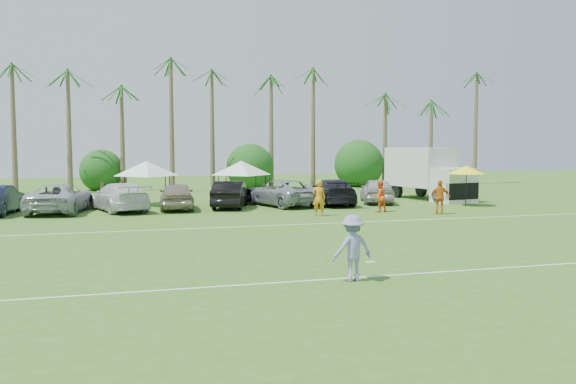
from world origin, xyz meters
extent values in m
plane|color=#37631D|center=(0.00, 0.00, 0.00)|extent=(120.00, 120.00, 0.00)
cube|color=white|center=(0.00, 2.00, 0.01)|extent=(80.00, 0.10, 0.01)
cube|color=white|center=(0.00, 14.00, 0.01)|extent=(80.00, 0.10, 0.01)
cone|color=brown|center=(-12.00, 38.00, 5.00)|extent=(0.44, 0.44, 10.00)
cone|color=brown|center=(-8.00, 38.00, 5.50)|extent=(0.44, 0.44, 11.00)
cone|color=brown|center=(-4.00, 38.00, 4.00)|extent=(0.44, 0.44, 8.00)
cone|color=brown|center=(0.00, 38.00, 4.50)|extent=(0.44, 0.44, 9.00)
cone|color=brown|center=(4.00, 38.00, 5.00)|extent=(0.44, 0.44, 10.00)
cone|color=brown|center=(8.00, 38.00, 5.50)|extent=(0.44, 0.44, 11.00)
cone|color=brown|center=(13.00, 38.00, 4.00)|extent=(0.44, 0.44, 8.00)
cone|color=brown|center=(18.00, 38.00, 4.50)|extent=(0.44, 0.44, 9.00)
cone|color=brown|center=(23.00, 38.00, 5.00)|extent=(0.44, 0.44, 10.00)
cone|color=brown|center=(27.00, 38.00, 5.50)|extent=(0.44, 0.44, 11.00)
cylinder|color=brown|center=(-6.00, 39.00, 0.70)|extent=(0.30, 0.30, 1.40)
sphere|color=#134715|center=(-6.00, 39.00, 1.80)|extent=(4.00, 4.00, 4.00)
cylinder|color=brown|center=(6.00, 39.00, 0.70)|extent=(0.30, 0.30, 1.40)
sphere|color=#134715|center=(6.00, 39.00, 1.80)|extent=(4.00, 4.00, 4.00)
cylinder|color=brown|center=(16.00, 39.00, 0.70)|extent=(0.30, 0.30, 1.40)
sphere|color=#134715|center=(16.00, 39.00, 1.80)|extent=(4.00, 4.00, 4.00)
imported|color=orange|center=(5.00, 17.15, 0.97)|extent=(0.82, 0.67, 1.94)
imported|color=orange|center=(8.93, 17.98, 0.89)|extent=(0.99, 0.84, 1.79)
imported|color=orange|center=(11.66, 16.01, 0.94)|extent=(1.19, 0.88, 1.88)
cube|color=silver|center=(15.38, 25.14, 2.21)|extent=(3.50, 5.34, 2.69)
cube|color=silver|center=(15.98, 21.74, 1.13)|extent=(2.77, 2.33, 2.26)
cube|color=black|center=(16.12, 20.95, 0.81)|extent=(2.49, 0.74, 1.08)
cube|color=#E5590C|center=(16.72, 25.37, 1.72)|extent=(0.32, 1.70, 0.97)
cylinder|color=black|center=(14.88, 21.77, 0.48)|extent=(0.48, 1.01, 0.97)
cylinder|color=black|center=(17.00, 22.14, 0.48)|extent=(0.48, 1.01, 0.97)
cylinder|color=black|center=(14.10, 26.22, 0.48)|extent=(0.48, 1.01, 0.97)
cylinder|color=black|center=(16.22, 26.59, 0.48)|extent=(0.48, 1.01, 0.97)
cylinder|color=black|center=(-4.70, 24.44, 0.93)|extent=(0.06, 0.06, 1.85)
cylinder|color=black|center=(-2.12, 24.44, 0.93)|extent=(0.06, 0.06, 1.85)
cylinder|color=black|center=(-4.70, 27.02, 0.93)|extent=(0.06, 0.06, 1.85)
cylinder|color=black|center=(-2.12, 27.02, 0.93)|extent=(0.06, 0.06, 1.85)
pyramid|color=silver|center=(-3.41, 25.73, 2.78)|extent=(4.00, 4.00, 0.93)
cylinder|color=black|center=(1.36, 24.30, 0.91)|extent=(0.06, 0.06, 1.83)
cylinder|color=black|center=(3.90, 24.30, 0.91)|extent=(0.06, 0.06, 1.83)
cylinder|color=black|center=(1.36, 26.84, 0.91)|extent=(0.06, 0.06, 1.83)
cylinder|color=black|center=(3.90, 26.84, 0.91)|extent=(0.06, 0.06, 1.83)
pyramid|color=silver|center=(2.63, 25.57, 2.74)|extent=(3.94, 3.94, 0.91)
cylinder|color=black|center=(15.50, 19.55, 1.13)|extent=(0.05, 0.05, 2.25)
cone|color=#FDFD1A|center=(15.50, 19.55, 2.25)|extent=(2.25, 2.25, 0.51)
imported|color=#8481B8|center=(0.54, 1.66, 0.95)|extent=(1.30, 0.85, 1.90)
cylinder|color=white|center=(0.99, 1.39, 0.57)|extent=(0.27, 0.27, 0.03)
imported|color=#A3A7AB|center=(-8.43, 22.79, 0.82)|extent=(3.81, 6.29, 1.63)
imported|color=silver|center=(-5.18, 22.72, 0.82)|extent=(3.67, 6.02, 1.63)
imported|color=gray|center=(-1.93, 22.57, 0.82)|extent=(2.39, 4.96, 1.63)
imported|color=black|center=(1.32, 22.75, 0.82)|extent=(3.27, 5.25, 1.63)
imported|color=gray|center=(4.57, 23.03, 0.82)|extent=(4.24, 6.40, 1.63)
imported|color=black|center=(7.82, 22.74, 0.82)|extent=(2.95, 5.86, 1.63)
imported|color=#B2B1B3|center=(11.07, 22.99, 0.82)|extent=(3.36, 5.16, 1.63)
camera|label=1|loc=(-6.42, -15.16, 3.97)|focal=40.00mm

